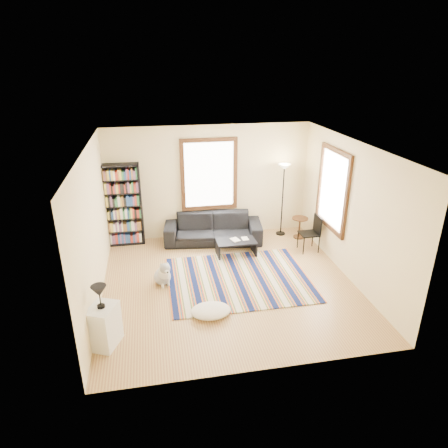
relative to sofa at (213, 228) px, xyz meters
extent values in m
cube|color=tan|center=(-0.02, -2.05, -0.40)|extent=(5.00, 5.00, 0.10)
cube|color=white|center=(-0.02, -2.05, 2.50)|extent=(5.00, 5.00, 0.10)
cube|color=beige|center=(-0.02, 0.50, 1.05)|extent=(5.00, 0.10, 2.80)
cube|color=beige|center=(-0.02, -4.60, 1.05)|extent=(5.00, 0.10, 2.80)
cube|color=beige|center=(-2.57, -2.05, 1.05)|extent=(0.10, 5.00, 2.80)
cube|color=beige|center=(2.53, -2.05, 1.05)|extent=(0.10, 5.00, 2.80)
cube|color=white|center=(-0.02, 0.42, 1.25)|extent=(1.20, 0.06, 1.60)
cube|color=white|center=(2.45, -1.25, 1.25)|extent=(0.06, 1.20, 1.60)
cube|color=#0C163F|center=(0.21, -1.95, -0.34)|extent=(2.90, 2.32, 0.02)
imported|color=black|center=(0.00, 0.00, 0.00)|extent=(2.48, 1.25, 0.69)
cube|color=black|center=(-2.13, 0.27, 0.65)|extent=(0.90, 0.30, 2.00)
cube|color=black|center=(0.40, -0.84, -0.17)|extent=(0.99, 0.69, 0.36)
imported|color=beige|center=(0.30, -0.84, 0.02)|extent=(0.27, 0.23, 0.02)
imported|color=beige|center=(0.55, -0.79, 0.02)|extent=(0.20, 0.15, 0.01)
ellipsoid|color=white|center=(-0.54, -3.07, -0.26)|extent=(0.88, 0.79, 0.18)
cylinder|color=#482512|center=(2.18, -0.20, -0.08)|extent=(0.52, 0.52, 0.54)
cube|color=black|center=(2.13, -0.93, 0.08)|extent=(0.43, 0.41, 0.86)
cube|color=white|center=(-2.32, -3.53, 0.00)|extent=(0.55, 0.61, 0.70)
camera|label=1|loc=(-1.41, -8.96, 3.91)|focal=32.00mm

